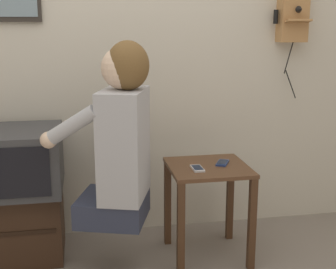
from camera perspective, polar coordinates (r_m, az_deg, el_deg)
The scene contains 8 objects.
wall_back at distance 3.04m, azimuth -6.84°, elevation 11.16°, with size 6.80×0.05×2.55m.
side_table at distance 2.80m, azimuth 4.89°, elevation -6.45°, with size 0.46×0.46×0.57m.
person at distance 2.51m, azimuth -5.89°, elevation -0.24°, with size 0.60×0.52×0.99m.
tv_stand at distance 3.01m, azimuth -18.40°, elevation -10.19°, with size 0.59×0.41×0.44m.
television at distance 2.86m, azimuth -18.49°, elevation -3.00°, with size 0.56×0.52×0.36m.
wall_phone_antique at distance 3.26m, azimuth 14.98°, elevation 14.11°, with size 0.22×0.18×0.78m.
cell_phone_held at distance 2.69m, azimuth 3.59°, elevation -4.14°, with size 0.06×0.12×0.01m.
cell_phone_spare at distance 2.81m, azimuth 6.65°, elevation -3.45°, with size 0.11×0.14×0.01m.
Camera 1 is at (-0.20, -1.80, 1.38)m, focal length 50.00 mm.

